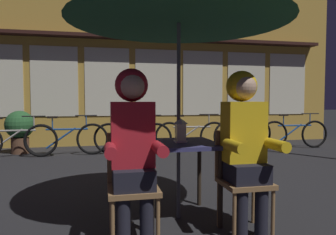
# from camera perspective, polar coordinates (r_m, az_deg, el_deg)

# --- Properties ---
(ground_plane) EXTENTS (60.00, 60.00, 0.00)m
(ground_plane) POSITION_cam_1_polar(r_m,az_deg,el_deg) (3.18, 1.92, -17.86)
(ground_plane) COLOR #232326
(cafe_table) EXTENTS (0.72, 0.72, 0.74)m
(cafe_table) POSITION_cam_1_polar(r_m,az_deg,el_deg) (3.01, 1.94, -6.45)
(cafe_table) COLOR navy
(cafe_table) RESTS_ON ground_plane
(patio_umbrella) EXTENTS (2.10, 2.10, 2.31)m
(patio_umbrella) POSITION_cam_1_polar(r_m,az_deg,el_deg) (3.11, 1.99, 20.32)
(patio_umbrella) COLOR #4C4C51
(patio_umbrella) RESTS_ON ground_plane
(lantern) EXTENTS (0.11, 0.11, 0.23)m
(lantern) POSITION_cam_1_polar(r_m,az_deg,el_deg) (2.98, 2.30, -2.24)
(lantern) COLOR white
(lantern) RESTS_ON cafe_table
(chair_left) EXTENTS (0.40, 0.40, 0.87)m
(chair_left) POSITION_cam_1_polar(r_m,az_deg,el_deg) (2.61, -6.55, -11.33)
(chair_left) COLOR olive
(chair_left) RESTS_ON ground_plane
(chair_right) EXTENTS (0.40, 0.40, 0.87)m
(chair_right) POSITION_cam_1_polar(r_m,az_deg,el_deg) (2.86, 13.29, -10.10)
(chair_right) COLOR olive
(chair_right) RESTS_ON ground_plane
(person_left_hooded) EXTENTS (0.45, 0.56, 1.40)m
(person_left_hooded) POSITION_cam_1_polar(r_m,az_deg,el_deg) (2.49, -6.48, -3.67)
(person_left_hooded) COLOR black
(person_left_hooded) RESTS_ON ground_plane
(person_right_hooded) EXTENTS (0.45, 0.56, 1.40)m
(person_right_hooded) POSITION_cam_1_polar(r_m,az_deg,el_deg) (2.75, 13.90, -3.09)
(person_right_hooded) COLOR black
(person_right_hooded) RESTS_ON ground_plane
(shopfront_building) EXTENTS (10.00, 0.93, 6.20)m
(shopfront_building) POSITION_cam_1_polar(r_m,az_deg,el_deg) (8.62, -2.48, 16.21)
(shopfront_building) COLOR gold
(shopfront_building) RESTS_ON ground_plane
(bicycle_nearest) EXTENTS (1.68, 0.10, 0.84)m
(bicycle_nearest) POSITION_cam_1_polar(r_m,az_deg,el_deg) (6.88, -26.53, -3.81)
(bicycle_nearest) COLOR black
(bicycle_nearest) RESTS_ON ground_plane
(bicycle_second) EXTENTS (1.68, 0.10, 0.84)m
(bicycle_second) POSITION_cam_1_polar(r_m,az_deg,el_deg) (6.78, -18.03, -3.72)
(bicycle_second) COLOR black
(bicycle_second) RESTS_ON ground_plane
(bicycle_third) EXTENTS (1.66, 0.34, 0.84)m
(bicycle_third) POSITION_cam_1_polar(r_m,az_deg,el_deg) (6.71, -6.49, -3.65)
(bicycle_third) COLOR black
(bicycle_third) RESTS_ON ground_plane
(bicycle_fourth) EXTENTS (1.67, 0.27, 0.84)m
(bicycle_fourth) POSITION_cam_1_polar(r_m,az_deg,el_deg) (7.05, 4.38, -3.32)
(bicycle_fourth) COLOR black
(bicycle_fourth) RESTS_ON ground_plane
(bicycle_fifth) EXTENTS (1.65, 0.44, 0.84)m
(bicycle_fifth) POSITION_cam_1_polar(r_m,az_deg,el_deg) (7.53, 13.66, -2.98)
(bicycle_fifth) COLOR black
(bicycle_fifth) RESTS_ON ground_plane
(bicycle_furthest) EXTENTS (1.68, 0.18, 0.84)m
(bicycle_furthest) POSITION_cam_1_polar(r_m,az_deg,el_deg) (8.00, 22.16, -2.77)
(bicycle_furthest) COLOR black
(bicycle_furthest) RESTS_ON ground_plane
(potted_plant) EXTENTS (0.60, 0.60, 0.92)m
(potted_plant) POSITION_cam_1_polar(r_m,az_deg,el_deg) (7.39, -25.55, -1.78)
(potted_plant) COLOR brown
(potted_plant) RESTS_ON ground_plane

